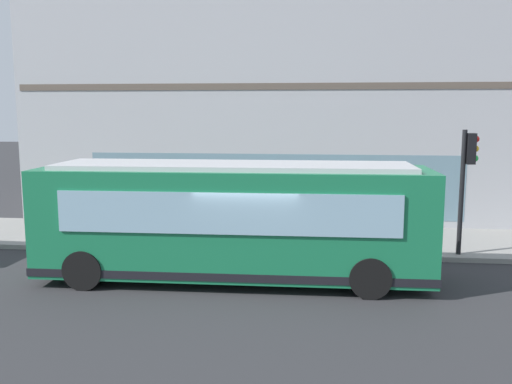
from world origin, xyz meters
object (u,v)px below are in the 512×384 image
Objects in this scene: pedestrian_walking_along_curb at (370,206)px; pedestrian_near_building_entrance at (288,203)px; traffic_light_near_corner at (467,168)px; fire_hydrant at (297,236)px; pedestrian_by_light_pole at (124,200)px; city_bus_nearside at (233,222)px.

pedestrian_near_building_entrance is at bearing 83.68° from pedestrian_walking_along_curb.
traffic_light_near_corner is 5.44m from fire_hydrant.
traffic_light_near_corner is 2.27× the size of pedestrian_by_light_pole.
traffic_light_near_corner is 6.46m from pedestrian_near_building_entrance.
pedestrian_near_building_entrance reaches higher than fire_hydrant.
pedestrian_by_light_pole reaches higher than fire_hydrant.
city_bus_nearside reaches higher than pedestrian_walking_along_curb.
traffic_light_near_corner reaches higher than pedestrian_near_building_entrance.
traffic_light_near_corner reaches higher than fire_hydrant.
pedestrian_walking_along_curb reaches higher than fire_hydrant.
fire_hydrant is (0.27, 4.96, -2.22)m from traffic_light_near_corner.
pedestrian_near_building_entrance is at bearing -10.69° from city_bus_nearside.
city_bus_nearside reaches higher than fire_hydrant.
traffic_light_near_corner is at bearing -138.61° from pedestrian_walking_along_curb.
city_bus_nearside reaches higher than pedestrian_near_building_entrance.
fire_hydrant is 2.96m from pedestrian_near_building_entrance.
city_bus_nearside is at bearing 113.00° from traffic_light_near_corner.
traffic_light_near_corner is at bearing -67.00° from city_bus_nearside.
pedestrian_near_building_entrance is (3.14, 5.40, -1.66)m from traffic_light_near_corner.
city_bus_nearside is 6.03m from pedestrian_near_building_entrance.
city_bus_nearside reaches higher than pedestrian_by_light_pole.
city_bus_nearside is at bearing 169.31° from pedestrian_near_building_entrance.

